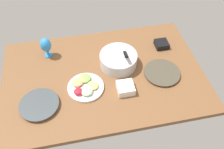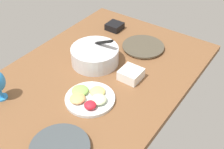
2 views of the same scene
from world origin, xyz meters
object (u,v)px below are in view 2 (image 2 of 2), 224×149
square_bowl_white (131,74)px  square_bowl_black (115,26)px  dinner_plate_right (143,47)px  fruit_platter (89,98)px  mixing_bowl (95,55)px  dinner_plate_left (60,148)px

square_bowl_white → square_bowl_black: bearing=44.0°
dinner_plate_right → fruit_platter: bearing=-178.1°
mixing_bowl → square_bowl_white: mixing_bowl is taller
dinner_plate_right → mixing_bowl: size_ratio=0.95×
mixing_bowl → square_bowl_white: bearing=-91.3°
dinner_plate_left → fruit_platter: size_ratio=1.02×
fruit_platter → square_bowl_white: 30.56cm
dinner_plate_right → fruit_platter: (-62.16, -2.11, 0.89)cm
dinner_plate_left → mixing_bowl: (64.13, 28.94, 4.39)cm
fruit_platter → square_bowl_black: fruit_platter is taller
dinner_plate_right → square_bowl_white: size_ratio=2.32×
dinner_plate_left → square_bowl_white: square_bowl_white is taller
mixing_bowl → square_bowl_black: mixing_bowl is taller
dinner_plate_left → mixing_bowl: 70.49cm
dinner_plate_right → square_bowl_black: 32.75cm
mixing_bowl → dinner_plate_left: bearing=-155.7°
dinner_plate_left → square_bowl_black: 114.85cm
square_bowl_black → mixing_bowl: bearing=-161.7°
dinner_plate_right → mixing_bowl: bearing=152.0°
dinner_plate_left → square_bowl_white: size_ratio=2.27×
dinner_plate_right → square_bowl_black: (10.22, 31.07, 1.65)cm
square_bowl_white → square_bowl_black: square_bowl_white is taller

